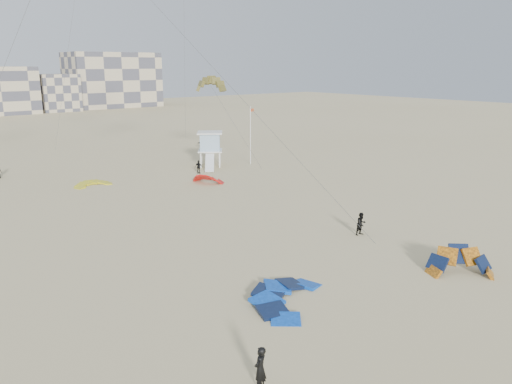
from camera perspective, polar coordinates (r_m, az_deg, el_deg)
ground at (r=23.39m, az=2.98°, el=-17.33°), size 320.00×320.00×0.00m
kite_ground_blue at (r=27.48m, az=3.55°, el=-12.23°), size 7.08×7.17×1.71m
kite_ground_orange at (r=32.98m, az=22.27°, el=-8.66°), size 5.59×5.59×3.96m
kite_ground_red_far at (r=53.91m, az=-5.54°, el=1.06°), size 4.49×4.42×3.01m
kite_ground_yellow at (r=55.21m, az=-18.16°, el=0.72°), size 3.55×3.76×1.20m
kitesurfer_main at (r=20.34m, az=0.48°, el=-19.56°), size 0.79×0.67×1.85m
kitesurfer_b at (r=37.84m, az=11.94°, el=-3.58°), size 0.89×0.72×1.71m
kitesurfer_d at (r=58.51m, az=-6.56°, el=2.86°), size 0.79×0.98×1.55m
kitesurfer_f at (r=76.09m, az=-6.17°, el=5.52°), size 1.20×1.51×1.60m
kite_fly_olive at (r=62.32m, az=-5.21°, el=12.02°), size 5.05×12.29×10.38m
lifeguard_tower_near at (r=62.62m, az=-5.23°, el=4.90°), size 4.23×6.45×4.29m
flagpole at (r=63.32m, az=-0.63°, el=6.63°), size 0.59×0.09×7.30m
condo_east at (r=159.90m, az=-16.05°, el=12.19°), size 26.00×14.00×16.00m
condo_fill_right at (r=149.95m, az=-21.76°, el=10.49°), size 10.00×10.00×10.00m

